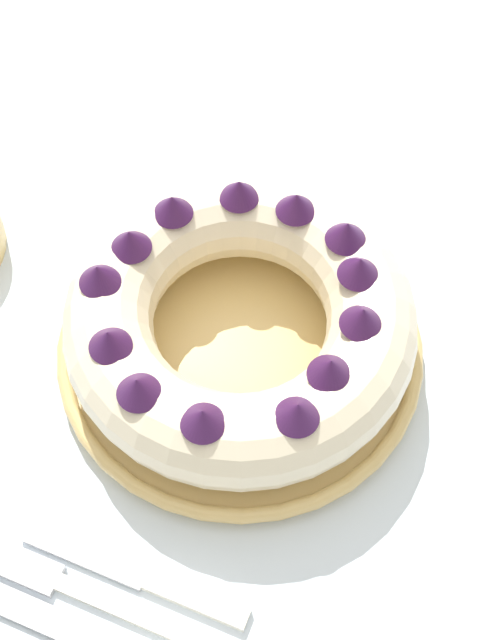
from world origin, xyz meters
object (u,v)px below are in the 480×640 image
at_px(serving_dish, 240,348).
at_px(cake_knife, 150,580).
at_px(bundt_cake, 240,319).
at_px(fork, 91,596).

height_order(serving_dish, cake_knife, serving_dish).
bearing_deg(bundt_cake, cake_knife, -176.96).
bearing_deg(serving_dish, cake_knife, -176.98).
bearing_deg(fork, serving_dish, -5.05).
distance_m(serving_dish, cake_knife, 0.20).
distance_m(bundt_cake, fork, 0.23).
relative_size(bundt_cake, cake_knife, 1.57).
height_order(bundt_cake, fork, bundt_cake).
bearing_deg(cake_knife, serving_dish, -2.90).
xyz_separation_m(bundt_cake, fork, (-0.22, 0.02, -0.05)).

